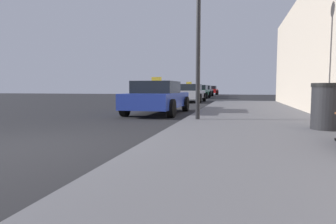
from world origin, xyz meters
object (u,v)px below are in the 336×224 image
object	(u,v)px
car_blue	(158,97)
car_black	(204,91)
trash_bin	(328,106)
car_red	(211,90)
street_lamp	(199,5)
car_silver	(189,93)
car_green	(199,91)

from	to	relation	value
car_blue	car_black	distance (m)	23.59
trash_bin	car_blue	xyz separation A→B (m)	(-4.90, 4.28, 0.01)
trash_bin	car_red	world-z (taller)	car_red
car_black	car_red	size ratio (longest dim) A/B	1.06
trash_bin	street_lamp	world-z (taller)	street_lamp
car_silver	car_green	distance (m)	7.74
car_blue	car_silver	size ratio (longest dim) A/B	1.04
trash_bin	car_blue	size ratio (longest dim) A/B	0.23
street_lamp	car_black	distance (m)	26.80
car_silver	car_black	xyz separation A→B (m)	(-0.59, 14.01, 0.00)
car_blue	trash_bin	bearing A→B (deg)	-41.13
car_red	car_blue	bearing A→B (deg)	-88.48
trash_bin	car_blue	world-z (taller)	car_blue
car_silver	car_green	size ratio (longest dim) A/B	0.96
trash_bin	car_black	xyz separation A→B (m)	(-5.84, 27.85, 0.01)
car_green	car_black	bearing A→B (deg)	92.27
car_red	car_black	bearing A→B (deg)	-90.77
street_lamp	car_red	xyz separation A→B (m)	(-2.81, 34.43, -2.60)
car_black	street_lamp	bearing A→B (deg)	-83.72
car_green	car_blue	bearing A→B (deg)	-87.71
car_blue	car_red	size ratio (longest dim) A/B	1.02
car_black	car_red	xyz separation A→B (m)	(0.11, 7.92, -0.00)
car_black	car_green	bearing A→B (deg)	-87.73
street_lamp	trash_bin	bearing A→B (deg)	-24.58
car_green	car_red	distance (m)	14.19
car_silver	car_green	xyz separation A→B (m)	(-0.34, 7.74, -0.00)
street_lamp	car_silver	size ratio (longest dim) A/B	1.11
trash_bin	street_lamp	distance (m)	4.14
trash_bin	car_silver	distance (m)	14.80
car_silver	car_black	bearing A→B (deg)	92.40
car_black	car_red	bearing A→B (deg)	89.23
car_blue	car_silver	xyz separation A→B (m)	(-0.35, 9.56, 0.00)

